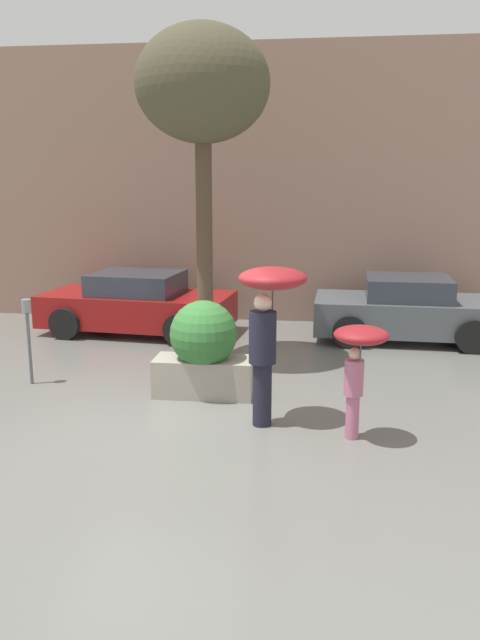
{
  "coord_description": "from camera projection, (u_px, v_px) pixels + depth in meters",
  "views": [
    {
      "loc": [
        2.07,
        -7.54,
        3.1
      ],
      "look_at": [
        0.94,
        1.6,
        1.05
      ],
      "focal_mm": 35.0,
      "sensor_mm": 36.0,
      "label": 1
    }
  ],
  "objects": [
    {
      "name": "building_facade",
      "position": [
        225.0,
        186.0,
        13.88
      ],
      "size": [
        18.0,
        0.3,
        6.0
      ],
      "color": "#8C6B5B",
      "rests_on": "ground"
    },
    {
      "name": "person_child",
      "position": [
        359.0,
        353.0,
        7.41
      ],
      "size": [
        0.65,
        0.65,
        1.44
      ],
      "rotation": [
        0.0,
        0.0,
        -0.97
      ],
      "color": "#B76684",
      "rests_on": "ground"
    },
    {
      "name": "parked_car_far",
      "position": [
        407.0,
        310.0,
        12.41
      ],
      "size": [
        3.67,
        2.07,
        1.27
      ],
      "rotation": [
        0.0,
        0.0,
        1.53
      ],
      "color": "#4C5156",
      "rests_on": "ground"
    },
    {
      "name": "street_tree",
      "position": [
        203.0,
        90.0,
        9.99
      ],
      "size": [
        2.18,
        2.18,
        5.55
      ],
      "color": "brown",
      "rests_on": "ground"
    },
    {
      "name": "ground_plane",
      "position": [
        155.0,
        422.0,
        8.23
      ],
      "size": [
        40.0,
        40.0,
        0.0
      ],
      "primitive_type": "plane",
      "color": "slate"
    },
    {
      "name": "planter_box",
      "position": [
        204.0,
        349.0,
        9.12
      ],
      "size": [
        1.46,
        0.98,
        1.42
      ],
      "color": "#9E9384",
      "rests_on": "ground"
    },
    {
      "name": "parking_meter",
      "position": [
        28.0,
        324.0,
        9.58
      ],
      "size": [
        0.14,
        0.14,
        1.35
      ],
      "color": "#595B60",
      "rests_on": "ground"
    },
    {
      "name": "parked_car_near",
      "position": [
        138.0,
        304.0,
        12.99
      ],
      "size": [
        4.04,
        2.25,
        1.27
      ],
      "rotation": [
        0.0,
        0.0,
        1.47
      ],
      "color": "maroon",
      "rests_on": "ground"
    },
    {
      "name": "person_adult",
      "position": [
        269.0,
        310.0,
        7.86
      ],
      "size": [
        0.87,
        0.87,
        2.05
      ],
      "rotation": [
        0.0,
        0.0,
        0.78
      ],
      "color": "#1E1E2D",
      "rests_on": "ground"
    }
  ]
}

